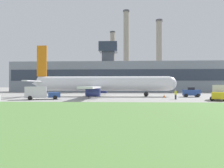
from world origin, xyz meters
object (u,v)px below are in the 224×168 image
at_px(pushback_tug, 191,93).
at_px(ground_crew_person, 176,95).
at_px(baggage_truck, 40,93).
at_px(fuel_truck, 219,93).
at_px(airplane, 101,84).

distance_m(pushback_tug, ground_crew_person, 9.55).
bearing_deg(ground_crew_person, baggage_truck, -177.02).
bearing_deg(pushback_tug, fuel_truck, -79.60).
relative_size(airplane, pushback_tug, 9.19).
distance_m(pushback_tug, baggage_truck, 29.55).
xyz_separation_m(fuel_truck, ground_crew_person, (-6.74, 0.99, -0.37)).
height_order(fuel_truck, ground_crew_person, fuel_truck).
bearing_deg(baggage_truck, airplane, 49.50).
xyz_separation_m(baggage_truck, ground_crew_person, (22.98, 1.20, -0.25)).
height_order(airplane, fuel_truck, airplane).
bearing_deg(airplane, pushback_tug, -4.56).
relative_size(airplane, fuel_truck, 4.79).
xyz_separation_m(airplane, ground_crew_person, (13.76, -9.60, -1.89)).
height_order(airplane, baggage_truck, airplane).
distance_m(airplane, fuel_truck, 23.12).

